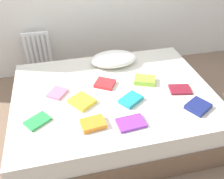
% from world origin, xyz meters
% --- Properties ---
extents(ground_plane, '(8.00, 8.00, 0.00)m').
position_xyz_m(ground_plane, '(0.00, 0.00, 0.00)').
color(ground_plane, '#7F6651').
extents(bed, '(2.00, 1.50, 0.50)m').
position_xyz_m(bed, '(0.00, 0.00, 0.25)').
color(bed, brown).
rests_on(bed, ground).
extents(radiator, '(0.34, 0.04, 0.57)m').
position_xyz_m(radiator, '(-0.76, 1.20, 0.40)').
color(radiator, white).
rests_on(radiator, ground).
extents(pillow, '(0.53, 0.34, 0.14)m').
position_xyz_m(pillow, '(0.12, 0.49, 0.57)').
color(pillow, white).
rests_on(pillow, bed).
extents(textbook_lime, '(0.25, 0.22, 0.05)m').
position_xyz_m(textbook_lime, '(0.36, 0.07, 0.53)').
color(textbook_lime, '#8CC638').
rests_on(textbook_lime, bed).
extents(textbook_maroon, '(0.24, 0.19, 0.02)m').
position_xyz_m(textbook_maroon, '(0.65, -0.15, 0.51)').
color(textbook_maroon, maroon).
rests_on(textbook_maroon, bed).
extents(textbook_yellow, '(0.27, 0.28, 0.04)m').
position_xyz_m(textbook_yellow, '(-0.33, -0.11, 0.52)').
color(textbook_yellow, yellow).
rests_on(textbook_yellow, bed).
extents(textbook_orange, '(0.22, 0.17, 0.05)m').
position_xyz_m(textbook_orange, '(-0.28, -0.43, 0.52)').
color(textbook_orange, orange).
rests_on(textbook_orange, bed).
extents(textbook_red, '(0.25, 0.24, 0.03)m').
position_xyz_m(textbook_red, '(-0.06, 0.12, 0.52)').
color(textbook_red, red).
rests_on(textbook_red, bed).
extents(textbook_green, '(0.24, 0.23, 0.02)m').
position_xyz_m(textbook_green, '(-0.73, -0.28, 0.51)').
color(textbook_green, green).
rests_on(textbook_green, bed).
extents(textbook_teal, '(0.25, 0.24, 0.04)m').
position_xyz_m(textbook_teal, '(0.12, -0.20, 0.52)').
color(textbook_teal, teal).
rests_on(textbook_teal, bed).
extents(textbook_pink, '(0.22, 0.23, 0.03)m').
position_xyz_m(textbook_pink, '(-0.54, 0.08, 0.51)').
color(textbook_pink, pink).
rests_on(textbook_pink, bed).
extents(textbook_purple, '(0.25, 0.18, 0.03)m').
position_xyz_m(textbook_purple, '(0.04, -0.48, 0.51)').
color(textbook_purple, purple).
rests_on(textbook_purple, bed).
extents(textbook_navy, '(0.26, 0.25, 0.04)m').
position_xyz_m(textbook_navy, '(0.69, -0.43, 0.52)').
color(textbook_navy, navy).
rests_on(textbook_navy, bed).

